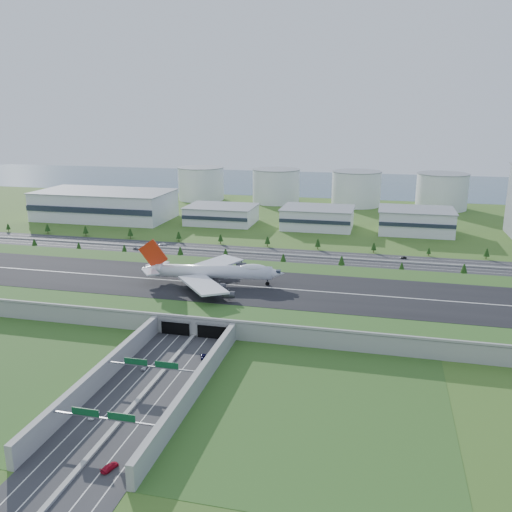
% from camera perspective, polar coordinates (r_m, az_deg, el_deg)
% --- Properties ---
extents(ground, '(1200.00, 1200.00, 0.00)m').
position_cam_1_polar(ground, '(288.99, -3.20, -4.55)').
color(ground, '#3C561B').
rests_on(ground, ground).
extents(airfield_deck, '(520.00, 100.00, 9.20)m').
position_cam_1_polar(airfield_deck, '(287.54, -3.22, -3.79)').
color(airfield_deck, gray).
rests_on(airfield_deck, ground).
extents(underpass_road, '(38.80, 120.40, 8.00)m').
position_cam_1_polar(underpass_road, '(202.37, -11.42, -12.85)').
color(underpass_road, '#28282B').
rests_on(underpass_road, ground).
extents(sign_gantry_near, '(38.70, 0.70, 9.80)m').
position_cam_1_polar(sign_gantry_near, '(204.28, -10.96, -11.44)').
color(sign_gantry_near, gray).
rests_on(sign_gantry_near, ground).
extents(sign_gantry_far, '(38.70, 0.70, 9.80)m').
position_cam_1_polar(sign_gantry_far, '(177.14, -15.75, -16.21)').
color(sign_gantry_far, gray).
rests_on(sign_gantry_far, ground).
extents(north_expressway, '(560.00, 36.00, 0.12)m').
position_cam_1_polar(north_expressway, '(376.84, 0.90, 0.21)').
color(north_expressway, '#28282B').
rests_on(north_expressway, ground).
extents(tree_row, '(500.24, 48.46, 8.06)m').
position_cam_1_polar(tree_row, '(376.52, 1.60, 0.90)').
color(tree_row, '#3D2819').
rests_on(tree_row, ground).
extents(hangar_west, '(120.00, 60.00, 25.00)m').
position_cam_1_polar(hangar_west, '(517.10, -15.62, 5.18)').
color(hangar_west, silver).
rests_on(hangar_west, ground).
extents(hangar_mid_a, '(58.00, 42.00, 15.00)m').
position_cam_1_polar(hangar_mid_a, '(479.78, -3.65, 4.36)').
color(hangar_mid_a, silver).
rests_on(hangar_mid_a, ground).
extents(hangar_mid_b, '(58.00, 42.00, 17.00)m').
position_cam_1_polar(hangar_mid_b, '(462.27, 6.50, 4.00)').
color(hangar_mid_b, silver).
rests_on(hangar_mid_b, ground).
extents(hangar_mid_c, '(58.00, 42.00, 19.00)m').
position_cam_1_polar(hangar_mid_c, '(459.74, 16.46, 3.54)').
color(hangar_mid_c, silver).
rests_on(hangar_mid_c, ground).
extents(fuel_tank_a, '(50.00, 50.00, 35.00)m').
position_cam_1_polar(fuel_tank_a, '(609.27, -5.81, 7.58)').
color(fuel_tank_a, white).
rests_on(fuel_tank_a, ground).
extents(fuel_tank_b, '(50.00, 50.00, 35.00)m').
position_cam_1_polar(fuel_tank_b, '(587.11, 2.13, 7.36)').
color(fuel_tank_b, white).
rests_on(fuel_tank_b, ground).
extents(fuel_tank_c, '(50.00, 50.00, 35.00)m').
position_cam_1_polar(fuel_tank_c, '(576.74, 10.50, 6.98)').
color(fuel_tank_c, white).
rests_on(fuel_tank_c, ground).
extents(fuel_tank_d, '(50.00, 50.00, 35.00)m').
position_cam_1_polar(fuel_tank_d, '(578.81, 18.97, 6.44)').
color(fuel_tank_d, white).
rests_on(fuel_tank_d, ground).
extents(bay_water, '(1200.00, 260.00, 0.06)m').
position_cam_1_polar(bay_water, '(750.95, 7.33, 7.62)').
color(bay_water, '#324D60').
rests_on(bay_water, ground).
extents(boeing_747, '(77.29, 72.58, 23.98)m').
position_cam_1_polar(boeing_747, '(286.59, -4.61, -1.64)').
color(boeing_747, silver).
rests_on(boeing_747, airfield_deck).
extents(car_0, '(2.25, 4.81, 1.59)m').
position_cam_1_polar(car_0, '(218.79, -11.66, -11.36)').
color(car_0, silver).
rests_on(car_0, ground).
extents(car_1, '(1.66, 4.76, 1.57)m').
position_cam_1_polar(car_1, '(192.14, -16.72, -15.72)').
color(car_1, white).
rests_on(car_1, ground).
extents(car_2, '(4.07, 5.62, 1.42)m').
position_cam_1_polar(car_2, '(224.01, -5.55, -10.46)').
color(car_2, '#0B0A36').
rests_on(car_2, ground).
extents(car_3, '(3.89, 6.11, 1.65)m').
position_cam_1_polar(car_3, '(167.51, -15.16, -20.64)').
color(car_3, '#B81028').
rests_on(car_3, ground).
extents(car_4, '(5.01, 3.34, 1.58)m').
position_cam_1_polar(car_4, '(397.79, -12.54, 0.77)').
color(car_4, slate).
rests_on(car_4, ground).
extents(car_5, '(4.41, 2.21, 1.39)m').
position_cam_1_polar(car_5, '(378.43, 15.26, -0.16)').
color(car_5, black).
rests_on(car_5, ground).
extents(car_7, '(5.98, 2.69, 1.70)m').
position_cam_1_polar(car_7, '(406.77, -9.86, 1.24)').
color(car_7, white).
rests_on(car_7, ground).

